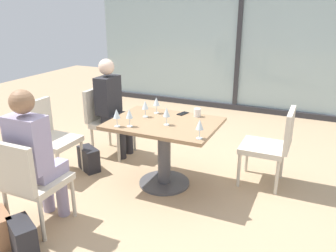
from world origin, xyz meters
TOP-DOWN VIEW (x-y plane):
  - ground_plane at (0.00, 0.00)m, footprint 12.00×12.00m
  - window_wall_backdrop at (0.00, 3.20)m, footprint 5.67×0.10m
  - dining_table_main at (0.00, 0.00)m, footprint 1.12×0.84m
  - chair_front_left at (-0.71, -1.22)m, footprint 0.46×0.50m
  - chair_far_left at (-1.06, 0.48)m, footprint 0.50×0.46m
  - chair_side_end at (-1.32, -0.32)m, footprint 0.50×0.46m
  - chair_far_right at (1.06, 0.48)m, footprint 0.50×0.46m
  - person_front_left at (-0.71, -1.11)m, footprint 0.34×0.39m
  - person_far_left at (-0.95, 0.48)m, footprint 0.39×0.34m
  - wine_glass_0 at (-0.26, 0.07)m, footprint 0.07×0.07m
  - wine_glass_1 at (0.50, -0.30)m, footprint 0.07×0.07m
  - wine_glass_2 at (-0.21, 0.24)m, footprint 0.07×0.07m
  - wine_glass_3 at (-0.37, -0.33)m, footprint 0.07×0.07m
  - wine_glass_4 at (-0.25, -0.28)m, footprint 0.07×0.07m
  - wine_glass_5 at (0.07, -0.08)m, footprint 0.07×0.07m
  - coffee_cup at (0.26, 0.31)m, footprint 0.08×0.08m
  - cell_phone_on_table at (0.08, 0.34)m, footprint 0.11×0.16m
  - handbag_0 at (-0.54, -1.49)m, footprint 0.34×0.28m
  - handbag_1 at (-0.97, -0.06)m, footprint 0.34×0.28m

SIDE VIEW (x-z plane):
  - ground_plane at x=0.00m, z-range 0.00..0.00m
  - handbag_0 at x=-0.54m, z-range 0.00..0.28m
  - handbag_1 at x=-0.97m, z-range 0.00..0.28m
  - chair_front_left at x=-0.71m, z-range 0.06..0.93m
  - chair_far_left at x=-1.06m, z-range 0.06..0.93m
  - chair_side_end at x=-1.32m, z-range 0.06..0.93m
  - chair_far_right at x=1.06m, z-range 0.06..0.93m
  - dining_table_main at x=0.00m, z-range 0.16..0.89m
  - person_front_left at x=-0.71m, z-range 0.07..1.33m
  - person_far_left at x=-0.95m, z-range 0.07..1.33m
  - cell_phone_on_table at x=0.08m, z-range 0.73..0.74m
  - coffee_cup at x=0.26m, z-range 0.73..0.82m
  - wine_glass_0 at x=-0.26m, z-range 0.77..0.95m
  - wine_glass_1 at x=0.50m, z-range 0.77..0.95m
  - wine_glass_2 at x=-0.21m, z-range 0.77..0.95m
  - wine_glass_3 at x=-0.37m, z-range 0.77..0.95m
  - wine_glass_4 at x=-0.25m, z-range 0.77..0.95m
  - wine_glass_5 at x=0.07m, z-range 0.77..0.95m
  - window_wall_backdrop at x=0.00m, z-range -0.14..2.56m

